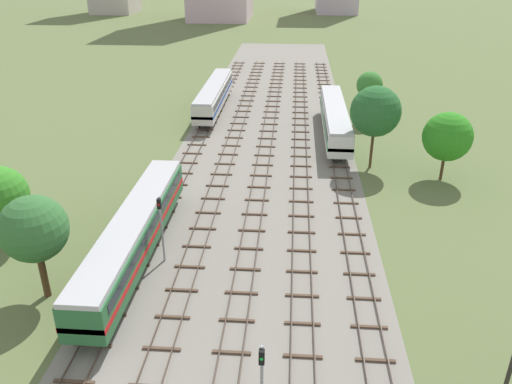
{
  "coord_description": "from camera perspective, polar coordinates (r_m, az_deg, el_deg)",
  "views": [
    {
      "loc": [
        3.29,
        7.87,
        22.42
      ],
      "look_at": [
        0.0,
        51.34,
        1.5
      ],
      "focal_mm": 35.68,
      "sensor_mm": 36.0,
      "label": 1
    }
  ],
  "objects": [
    {
      "name": "lineside_tree_1",
      "position": [
        57.01,
        13.26,
        8.78
      ],
      "size": [
        5.51,
        5.51,
        9.3
      ],
      "color": "#4C331E",
      "rests_on": "ground"
    },
    {
      "name": "ground_plane",
      "position": [
        53.2,
        0.38,
        0.71
      ],
      "size": [
        480.0,
        480.0,
        0.0
      ],
      "primitive_type": "plane",
      "color": "#5B6B3D"
    },
    {
      "name": "lineside_tree_4",
      "position": [
        74.09,
        12.61,
        11.6
      ],
      "size": [
        3.63,
        3.63,
        7.1
      ],
      "color": "#4C331E",
      "rests_on": "ground"
    },
    {
      "name": "signal_post_mid",
      "position": [
        26.38,
        0.64,
        -20.22
      ],
      "size": [
        0.28,
        0.47,
        5.51
      ],
      "color": "gray",
      "rests_on": "ground"
    },
    {
      "name": "signal_post_near",
      "position": [
        39.59,
        -10.61,
        -3.27
      ],
      "size": [
        0.28,
        0.47,
        5.66
      ],
      "color": "gray",
      "rests_on": "ground"
    },
    {
      "name": "track_centre_right",
      "position": [
        54.22,
        9.68,
        0.98
      ],
      "size": [
        2.4,
        126.0,
        0.29
      ],
      "color": "#47382D",
      "rests_on": "ground"
    },
    {
      "name": "track_left",
      "position": [
        54.48,
        -4.12,
        1.43
      ],
      "size": [
        2.4,
        126.0,
        0.29
      ],
      "color": "#47382D",
      "rests_on": "ground"
    },
    {
      "name": "ballast_bed",
      "position": [
        53.19,
        0.38,
        0.71
      ],
      "size": [
        21.42,
        176.0,
        0.01
      ],
      "primitive_type": "cube",
      "color": "gray",
      "rests_on": "ground"
    },
    {
      "name": "passenger_coach_far_left_nearest",
      "position": [
        40.65,
        -13.48,
        -4.31
      ],
      "size": [
        2.96,
        22.0,
        3.8
      ],
      "color": "#286638",
      "rests_on": "ground"
    },
    {
      "name": "passenger_coach_far_left_mid",
      "position": [
        78.41,
        -4.71,
        10.92
      ],
      "size": [
        2.96,
        22.0,
        3.8
      ],
      "color": "beige",
      "rests_on": "ground"
    },
    {
      "name": "track_centre_left",
      "position": [
        54.05,
        0.45,
        1.29
      ],
      "size": [
        2.4,
        126.0,
        0.29
      ],
      "color": "#47382D",
      "rests_on": "ground"
    },
    {
      "name": "track_centre",
      "position": [
        53.96,
        5.07,
        1.14
      ],
      "size": [
        2.4,
        126.0,
        0.29
      ],
      "color": "#47382D",
      "rests_on": "ground"
    },
    {
      "name": "lineside_tree_0",
      "position": [
        37.24,
        -23.65,
        -3.83
      ],
      "size": [
        4.61,
        4.61,
        7.79
      ],
      "color": "#4C331E",
      "rests_on": "ground"
    },
    {
      "name": "track_far_left",
      "position": [
        55.26,
        -8.6,
        1.55
      ],
      "size": [
        2.4,
        126.0,
        0.29
      ],
      "color": "#47382D",
      "rests_on": "ground"
    },
    {
      "name": "lineside_tree_3",
      "position": [
        56.58,
        20.68,
        5.82
      ],
      "size": [
        5.12,
        5.12,
        7.37
      ],
      "color": "#4C331E",
      "rests_on": "ground"
    },
    {
      "name": "passenger_coach_centre_right_near",
      "position": [
        67.59,
        8.83,
        8.3
      ],
      "size": [
        2.96,
        22.0,
        3.8
      ],
      "color": "white",
      "rests_on": "ground"
    }
  ]
}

